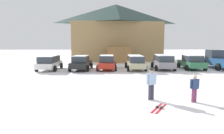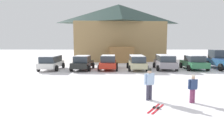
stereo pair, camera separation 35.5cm
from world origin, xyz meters
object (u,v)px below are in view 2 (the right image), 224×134
at_px(ski_lodge, 119,32).
at_px(parked_green_coupe, 194,62).
at_px(parked_black_sedan, 83,63).
at_px(parked_red_sedan, 108,62).
at_px(parked_grey_wagon, 165,61).
at_px(skier_adult_in_blue_parka, 149,82).
at_px(parked_white_suv, 51,62).
at_px(pickup_truck, 222,60).
at_px(parked_beige_suv, 137,62).
at_px(pair_of_skis, 156,108).
at_px(skier_teen_in_navy_coat, 193,87).

distance_m(ski_lodge, parked_green_coupe, 15.40).
bearing_deg(parked_black_sedan, parked_red_sedan, 4.26).
height_order(parked_grey_wagon, skier_adult_in_blue_parka, skier_adult_in_blue_parka).
distance_m(parked_white_suv, parked_black_sedan, 3.47).
bearing_deg(pickup_truck, parked_beige_suv, -176.84).
bearing_deg(parked_white_suv, parked_black_sedan, -1.39).
relative_size(parked_beige_suv, parked_grey_wagon, 1.00).
bearing_deg(parked_black_sedan, ski_lodge, 69.71).
relative_size(parked_white_suv, parked_green_coupe, 1.09).
bearing_deg(parked_black_sedan, pair_of_skis, -69.59).
xyz_separation_m(parked_white_suv, parked_grey_wagon, (12.66, 0.01, 0.04)).
relative_size(parked_red_sedan, parked_green_coupe, 1.15).
bearing_deg(pair_of_skis, parked_grey_wagon, 72.48).
height_order(parked_grey_wagon, parked_green_coupe, parked_grey_wagon).
distance_m(parked_red_sedan, parked_beige_suv, 3.18).
relative_size(parked_red_sedan, parked_beige_suv, 1.01).
bearing_deg(parked_grey_wagon, parked_red_sedan, 178.89).
distance_m(ski_lodge, pickup_truck, 16.98).
relative_size(parked_red_sedan, skier_teen_in_navy_coat, 3.39).
bearing_deg(pickup_truck, skier_teen_in_navy_coat, -124.60).
bearing_deg(pair_of_skis, skier_adult_in_blue_parka, 91.21).
distance_m(parked_beige_suv, skier_adult_in_blue_parka, 11.93).
relative_size(parked_black_sedan, skier_teen_in_navy_coat, 3.20).
height_order(parked_white_suv, skier_adult_in_blue_parka, skier_adult_in_blue_parka).
bearing_deg(parked_green_coupe, skier_teen_in_navy_coat, -113.78).
relative_size(skier_teen_in_navy_coat, pair_of_skis, 0.96).
bearing_deg(skier_teen_in_navy_coat, skier_adult_in_blue_parka, 165.75).
relative_size(ski_lodge, pickup_truck, 2.78).
height_order(parked_green_coupe, skier_adult_in_blue_parka, skier_adult_in_blue_parka).
bearing_deg(skier_adult_in_blue_parka, parked_red_sedan, 99.72).
bearing_deg(pickup_truck, skier_adult_in_blue_parka, -131.51).
distance_m(parked_beige_suv, skier_teen_in_navy_coat, 12.44).
bearing_deg(parked_white_suv, skier_adult_in_blue_parka, -55.01).
bearing_deg(parked_beige_suv, pickup_truck, 3.16).
relative_size(ski_lodge, parked_grey_wagon, 3.24).
height_order(pickup_truck, skier_adult_in_blue_parka, pickup_truck).
relative_size(parked_grey_wagon, skier_teen_in_navy_coat, 3.37).
relative_size(ski_lodge, skier_teen_in_navy_coat, 10.92).
bearing_deg(parked_grey_wagon, skier_adult_in_blue_parka, -109.54).
bearing_deg(parked_red_sedan, parked_beige_suv, -4.59).
distance_m(parked_red_sedan, parked_green_coupe, 9.60).
bearing_deg(pair_of_skis, parked_green_coupe, 60.55).
distance_m(ski_lodge, skier_teen_in_navy_coat, 25.50).
xyz_separation_m(parked_black_sedan, parked_green_coupe, (12.45, -0.05, 0.01)).
bearing_deg(parked_green_coupe, parked_beige_suv, 179.92).
height_order(parked_red_sedan, parked_grey_wagon, parked_grey_wagon).
bearing_deg(parked_red_sedan, skier_teen_in_navy_coat, -71.88).
bearing_deg(parked_black_sedan, parked_white_suv, 178.61).
bearing_deg(ski_lodge, pickup_truck, -47.14).
bearing_deg(parked_grey_wagon, skier_teen_in_navy_coat, -99.96).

